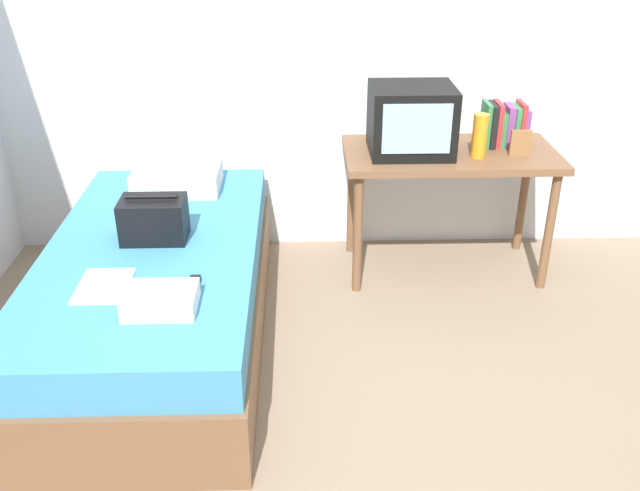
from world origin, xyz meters
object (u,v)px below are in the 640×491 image
object	(u,v)px
handbag	(154,219)
remote_silver	(135,226)
desk	(449,167)
water_bottle	(480,136)
magazine	(104,286)
bed	(157,294)
remote_dark	(193,286)
picture_frame	(520,143)
pillow	(178,178)
folded_towel	(161,300)
tv	(411,120)
book_row	(504,125)

from	to	relation	value
handbag	remote_silver	bearing A→B (deg)	136.68
remote_silver	desk	bearing A→B (deg)	17.43
water_bottle	magazine	distance (m)	2.05
handbag	bed	bearing A→B (deg)	-100.17
desk	remote_dark	bearing A→B (deg)	-139.16
water_bottle	remote_silver	xyz separation A→B (m)	(-1.76, -0.41, -0.31)
picture_frame	pillow	distance (m)	1.86
water_bottle	picture_frame	xyz separation A→B (m)	(0.23, 0.02, -0.05)
bed	folded_towel	size ratio (longest dim) A/B	7.14
remote_dark	water_bottle	bearing A→B (deg)	35.64
picture_frame	remote_dark	xyz separation A→B (m)	(-1.62, -1.02, -0.26)
bed	folded_towel	xyz separation A→B (m)	(0.14, -0.56, 0.31)
tv	handbag	size ratio (longest dim) A/B	1.47
desk	remote_dark	xyz separation A→B (m)	(-1.27, -1.10, -0.10)
water_bottle	remote_dark	world-z (taller)	water_bottle
remote_dark	picture_frame	bearing A→B (deg)	32.05
tv	magazine	world-z (taller)	tv
book_row	remote_dark	distance (m)	2.00
water_bottle	book_row	bearing A→B (deg)	46.56
desk	remote_silver	size ratio (longest dim) A/B	8.06
water_bottle	magazine	world-z (taller)	water_bottle
magazine	remote_dark	distance (m)	0.38
water_bottle	book_row	xyz separation A→B (m)	(0.18, 0.19, -0.00)
remote_silver	magazine	bearing A→B (deg)	-91.37
tv	handbag	world-z (taller)	tv
tv	remote_dark	world-z (taller)	tv
magazine	remote_dark	xyz separation A→B (m)	(0.38, -0.03, 0.01)
water_bottle	picture_frame	size ratio (longest dim) A/B	1.68
desk	handbag	xyz separation A→B (m)	(-1.51, -0.63, -0.01)
magazine	bed	bearing A→B (deg)	71.70
magazine	remote_silver	bearing A→B (deg)	88.63
book_row	pillow	world-z (taller)	book_row
remote_dark	magazine	bearing A→B (deg)	176.18
bed	remote_silver	xyz separation A→B (m)	(-0.11, 0.18, 0.28)
bed	remote_dark	size ratio (longest dim) A/B	12.82
handbag	folded_towel	xyz separation A→B (m)	(0.13, -0.62, -0.06)
tv	remote_dark	size ratio (longest dim) A/B	2.82
remote_dark	remote_silver	xyz separation A→B (m)	(-0.36, 0.59, 0.00)
pillow	folded_towel	size ratio (longest dim) A/B	1.65
pillow	handbag	distance (m)	0.63
pillow	remote_silver	xyz separation A→B (m)	(-0.14, -0.51, -0.05)
tv	pillow	distance (m)	1.31
remote_dark	folded_towel	distance (m)	0.19
picture_frame	pillow	world-z (taller)	picture_frame
book_row	magazine	world-z (taller)	book_row
book_row	pillow	xyz separation A→B (m)	(-1.80, -0.10, -0.25)
tv	magazine	xyz separation A→B (m)	(-1.42, -1.06, -0.38)
water_bottle	picture_frame	distance (m)	0.23
water_bottle	handbag	size ratio (longest dim) A/B	0.78
remote_silver	handbag	bearing A→B (deg)	-43.32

